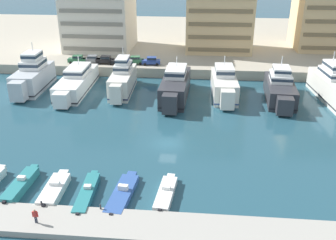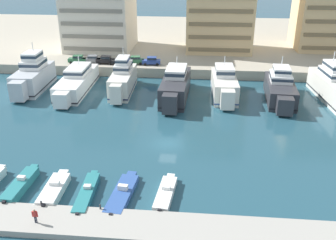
{
  "view_description": "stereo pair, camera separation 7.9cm",
  "coord_description": "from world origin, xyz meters",
  "px_view_note": "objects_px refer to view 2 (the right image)",
  "views": [
    {
      "loc": [
        4.42,
        -47.95,
        25.67
      ],
      "look_at": [
        -0.21,
        2.78,
        2.5
      ],
      "focal_mm": 40.0,
      "sensor_mm": 36.0,
      "label": 1
    },
    {
      "loc": [
        4.5,
        -47.94,
        25.67
      ],
      "look_at": [
        -0.21,
        2.78,
        2.5
      ],
      "focal_mm": 40.0,
      "sensor_mm": 36.0,
      "label": 2
    }
  ],
  "objects_px": {
    "motorboat_blue_center_right": "(122,194)",
    "car_grey_left": "(92,59)",
    "yacht_silver_far_left": "(33,76)",
    "car_green_center": "(135,60)",
    "yacht_white_left": "(77,82)",
    "car_blue_center_right": "(151,61)",
    "yacht_ivory_mid_right": "(334,87)",
    "motorboat_teal_mid_left": "(21,185)",
    "yacht_ivory_mid_left": "(123,80)",
    "car_black_mid_left": "(106,59)",
    "yacht_charcoal_center_right": "(280,89)",
    "yacht_ivory_center": "(224,85)",
    "car_green_far_left": "(78,59)",
    "motorboat_white_mid_right": "(166,193)",
    "yacht_charcoal_center_left": "(175,86)",
    "motorboat_white_center_left": "(55,189)",
    "pedestrian_mid_deck": "(35,215)",
    "car_black_center_left": "(121,61)",
    "motorboat_teal_center": "(87,193)"
  },
  "relations": [
    {
      "from": "yacht_ivory_mid_right",
      "to": "car_black_mid_left",
      "type": "height_order",
      "value": "yacht_ivory_mid_right"
    },
    {
      "from": "motorboat_teal_mid_left",
      "to": "yacht_ivory_mid_left",
      "type": "bearing_deg",
      "value": 81.0
    },
    {
      "from": "yacht_ivory_mid_left",
      "to": "yacht_charcoal_center_right",
      "type": "bearing_deg",
      "value": -2.86
    },
    {
      "from": "car_green_far_left",
      "to": "car_black_mid_left",
      "type": "bearing_deg",
      "value": 1.06
    },
    {
      "from": "yacht_ivory_mid_right",
      "to": "motorboat_teal_center",
      "type": "relative_size",
      "value": 2.2
    },
    {
      "from": "car_green_far_left",
      "to": "car_blue_center_right",
      "type": "height_order",
      "value": "same"
    },
    {
      "from": "motorboat_white_mid_right",
      "to": "car_green_far_left",
      "type": "xyz_separation_m",
      "value": [
        -24.69,
        45.96,
        2.66
      ]
    },
    {
      "from": "yacht_white_left",
      "to": "car_blue_center_right",
      "type": "bearing_deg",
      "value": 43.06
    },
    {
      "from": "yacht_ivory_mid_left",
      "to": "yacht_silver_far_left",
      "type": "bearing_deg",
      "value": -179.54
    },
    {
      "from": "car_green_far_left",
      "to": "car_grey_left",
      "type": "relative_size",
      "value": 1.02
    },
    {
      "from": "motorboat_teal_center",
      "to": "car_green_center",
      "type": "distance_m",
      "value": 47.28
    },
    {
      "from": "yacht_silver_far_left",
      "to": "car_green_center",
      "type": "relative_size",
      "value": 3.76
    },
    {
      "from": "motorboat_teal_mid_left",
      "to": "motorboat_white_mid_right",
      "type": "bearing_deg",
      "value": 0.06
    },
    {
      "from": "yacht_charcoal_center_left",
      "to": "yacht_ivory_center",
      "type": "bearing_deg",
      "value": 9.44
    },
    {
      "from": "yacht_charcoal_center_right",
      "to": "car_black_mid_left",
      "type": "bearing_deg",
      "value": 159.25
    },
    {
      "from": "motorboat_teal_mid_left",
      "to": "motorboat_teal_center",
      "type": "height_order",
      "value": "motorboat_teal_mid_left"
    },
    {
      "from": "yacht_ivory_mid_left",
      "to": "motorboat_white_mid_right",
      "type": "xyz_separation_m",
      "value": [
        11.78,
        -33.75,
        -2.12
      ]
    },
    {
      "from": "motorboat_white_center_left",
      "to": "car_black_center_left",
      "type": "bearing_deg",
      "value": 92.03
    },
    {
      "from": "yacht_ivory_center",
      "to": "car_green_far_left",
      "type": "distance_m",
      "value": 35.07
    },
    {
      "from": "car_black_center_left",
      "to": "yacht_charcoal_center_left",
      "type": "bearing_deg",
      "value": -46.25
    },
    {
      "from": "yacht_silver_far_left",
      "to": "motorboat_blue_center_right",
      "type": "bearing_deg",
      "value": -53.67
    },
    {
      "from": "motorboat_teal_center",
      "to": "car_blue_center_right",
      "type": "relative_size",
      "value": 2.03
    },
    {
      "from": "pedestrian_mid_deck",
      "to": "yacht_white_left",
      "type": "bearing_deg",
      "value": 102.14
    },
    {
      "from": "yacht_charcoal_center_right",
      "to": "yacht_ivory_mid_right",
      "type": "xyz_separation_m",
      "value": [
        9.87,
        0.71,
        0.38
      ]
    },
    {
      "from": "yacht_silver_far_left",
      "to": "car_blue_center_right",
      "type": "xyz_separation_m",
      "value": [
        22.24,
        12.51,
        0.37
      ]
    },
    {
      "from": "yacht_ivory_mid_left",
      "to": "yacht_charcoal_center_left",
      "type": "bearing_deg",
      "value": -11.12
    },
    {
      "from": "yacht_white_left",
      "to": "car_blue_center_right",
      "type": "relative_size",
      "value": 4.76
    },
    {
      "from": "pedestrian_mid_deck",
      "to": "motorboat_blue_center_right",
      "type": "bearing_deg",
      "value": 38.83
    },
    {
      "from": "car_green_center",
      "to": "car_blue_center_right",
      "type": "xyz_separation_m",
      "value": [
        3.75,
        -0.24,
        0.0
      ]
    },
    {
      "from": "motorboat_white_mid_right",
      "to": "car_black_center_left",
      "type": "distance_m",
      "value": 47.82
    },
    {
      "from": "yacht_ivory_center",
      "to": "car_black_center_left",
      "type": "relative_size",
      "value": 3.75
    },
    {
      "from": "yacht_charcoal_center_right",
      "to": "car_green_center",
      "type": "bearing_deg",
      "value": 154.63
    },
    {
      "from": "pedestrian_mid_deck",
      "to": "car_black_mid_left",
      "type": "bearing_deg",
      "value": 96.29
    },
    {
      "from": "yacht_ivory_center",
      "to": "yacht_charcoal_center_right",
      "type": "xyz_separation_m",
      "value": [
        10.3,
        -0.97,
        -0.1
      ]
    },
    {
      "from": "yacht_charcoal_center_left",
      "to": "car_grey_left",
      "type": "bearing_deg",
      "value": 144.04
    },
    {
      "from": "yacht_white_left",
      "to": "motorboat_blue_center_right",
      "type": "distance_m",
      "value": 37.78
    },
    {
      "from": "car_green_far_left",
      "to": "car_green_center",
      "type": "distance_m",
      "value": 13.21
    },
    {
      "from": "yacht_white_left",
      "to": "car_black_center_left",
      "type": "xyz_separation_m",
      "value": [
        6.59,
        11.85,
        1.23
      ]
    },
    {
      "from": "pedestrian_mid_deck",
      "to": "yacht_ivory_center",
      "type": "bearing_deg",
      "value": 62.82
    },
    {
      "from": "motorboat_white_mid_right",
      "to": "pedestrian_mid_deck",
      "type": "xyz_separation_m",
      "value": [
        -12.44,
        -6.52,
        1.23
      ]
    },
    {
      "from": "motorboat_blue_center_right",
      "to": "car_grey_left",
      "type": "distance_m",
      "value": 49.6
    },
    {
      "from": "yacht_charcoal_center_left",
      "to": "yacht_ivory_mid_right",
      "type": "xyz_separation_m",
      "value": [
        29.4,
        1.28,
        0.29
      ]
    },
    {
      "from": "yacht_white_left",
      "to": "motorboat_blue_center_right",
      "type": "xyz_separation_m",
      "value": [
        16.16,
        -34.12,
        -1.47
      ]
    },
    {
      "from": "yacht_ivory_mid_left",
      "to": "yacht_ivory_mid_right",
      "type": "bearing_deg",
      "value": -1.13
    },
    {
      "from": "car_black_center_left",
      "to": "pedestrian_mid_deck",
      "type": "relative_size",
      "value": 2.57
    },
    {
      "from": "motorboat_teal_mid_left",
      "to": "yacht_white_left",
      "type": "bearing_deg",
      "value": 96.69
    },
    {
      "from": "yacht_ivory_mid_right",
      "to": "motorboat_blue_center_right",
      "type": "xyz_separation_m",
      "value": [
        -33.06,
        -33.43,
        -2.19
      ]
    },
    {
      "from": "yacht_silver_far_left",
      "to": "yacht_charcoal_center_right",
      "type": "height_order",
      "value": "yacht_silver_far_left"
    },
    {
      "from": "motorboat_white_center_left",
      "to": "yacht_silver_far_left",
      "type": "bearing_deg",
      "value": 116.65
    },
    {
      "from": "yacht_ivory_mid_left",
      "to": "motorboat_teal_center",
      "type": "xyz_separation_m",
      "value": [
        2.83,
        -34.53,
        -2.12
      ]
    }
  ]
}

